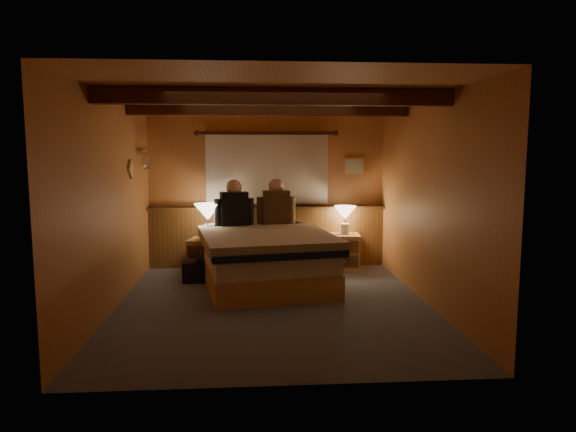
{
  "coord_description": "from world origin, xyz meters",
  "views": [
    {
      "loc": [
        -0.25,
        -5.8,
        1.77
      ],
      "look_at": [
        0.2,
        0.4,
        0.99
      ],
      "focal_mm": 32.0,
      "sensor_mm": 36.0,
      "label": 1
    }
  ],
  "objects": [
    {
      "name": "floor",
      "position": [
        0.0,
        0.0,
        0.0
      ],
      "size": [
        4.2,
        4.2,
        0.0
      ],
      "primitive_type": "plane",
      "color": "#4C525B",
      "rests_on": "ground"
    },
    {
      "name": "person_left",
      "position": [
        -0.49,
        1.56,
        0.99
      ],
      "size": [
        0.56,
        0.29,
        0.69
      ],
      "rotation": [
        0.0,
        0.0,
        0.19
      ],
      "color": "black",
      "rests_on": "bed"
    },
    {
      "name": "lamp_right",
      "position": [
        1.16,
        1.75,
        0.84
      ],
      "size": [
        0.33,
        0.33,
        0.43
      ],
      "color": "white",
      "rests_on": "nightstand_right"
    },
    {
      "name": "bed",
      "position": [
        -0.08,
        0.92,
        0.37
      ],
      "size": [
        1.93,
        2.34,
        0.72
      ],
      "rotation": [
        0.0,
        0.0,
        0.17
      ],
      "color": "tan",
      "rests_on": "floor"
    },
    {
      "name": "ceiling_beams",
      "position": [
        0.0,
        0.15,
        2.31
      ],
      "size": [
        3.6,
        1.65,
        0.16
      ],
      "color": "#4A2212",
      "rests_on": "ceiling"
    },
    {
      "name": "wainscot",
      "position": [
        0.0,
        2.04,
        0.49
      ],
      "size": [
        3.6,
        0.23,
        0.94
      ],
      "color": "brown",
      "rests_on": "wall_back"
    },
    {
      "name": "coat_rail",
      "position": [
        -1.72,
        1.58,
        1.67
      ],
      "size": [
        0.05,
        0.55,
        0.24
      ],
      "color": "silver",
      "rests_on": "wall_left"
    },
    {
      "name": "duffel_bag",
      "position": [
        -0.95,
        1.16,
        0.15
      ],
      "size": [
        0.48,
        0.29,
        0.34
      ],
      "rotation": [
        0.0,
        0.0,
        0.03
      ],
      "color": "black",
      "rests_on": "floor"
    },
    {
      "name": "nightstand_left",
      "position": [
        -0.9,
        1.54,
        0.26
      ],
      "size": [
        0.56,
        0.52,
        0.52
      ],
      "rotation": [
        0.0,
        0.0,
        -0.21
      ],
      "color": "tan",
      "rests_on": "floor"
    },
    {
      "name": "person_right",
      "position": [
        0.12,
        1.73,
        0.99
      ],
      "size": [
        0.57,
        0.24,
        0.7
      ],
      "rotation": [
        0.0,
        0.0,
        0.05
      ],
      "color": "#47301C",
      "rests_on": "bed"
    },
    {
      "name": "wall_right",
      "position": [
        1.8,
        0.0,
        1.2
      ],
      "size": [
        0.0,
        4.2,
        4.2
      ],
      "primitive_type": "plane",
      "rotation": [
        1.57,
        0.0,
        -1.57
      ],
      "color": "#C88148",
      "rests_on": "floor"
    },
    {
      "name": "curtain_window",
      "position": [
        0.0,
        2.03,
        1.52
      ],
      "size": [
        2.18,
        0.09,
        1.11
      ],
      "color": "#4A2212",
      "rests_on": "wall_back"
    },
    {
      "name": "lamp_left",
      "position": [
        -0.87,
        1.58,
        0.88
      ],
      "size": [
        0.39,
        0.39,
        0.51
      ],
      "color": "white",
      "rests_on": "nightstand_left"
    },
    {
      "name": "framed_print",
      "position": [
        1.35,
        2.08,
        1.55
      ],
      "size": [
        0.3,
        0.04,
        0.25
      ],
      "color": "tan",
      "rests_on": "wall_back"
    },
    {
      "name": "wall_left",
      "position": [
        -1.8,
        0.0,
        1.2
      ],
      "size": [
        0.0,
        4.2,
        4.2
      ],
      "primitive_type": "plane",
      "rotation": [
        1.57,
        0.0,
        1.57
      ],
      "color": "#C88148",
      "rests_on": "floor"
    },
    {
      "name": "wall_front",
      "position": [
        0.0,
        -2.1,
        1.2
      ],
      "size": [
        3.6,
        0.0,
        3.6
      ],
      "primitive_type": "plane",
      "rotation": [
        -1.57,
        0.0,
        0.0
      ],
      "color": "#C88148",
      "rests_on": "floor"
    },
    {
      "name": "nightstand_right",
      "position": [
        1.13,
        1.76,
        0.27
      ],
      "size": [
        0.53,
        0.48,
        0.53
      ],
      "rotation": [
        0.0,
        0.0,
        -0.1
      ],
      "color": "tan",
      "rests_on": "floor"
    },
    {
      "name": "ceiling",
      "position": [
        0.0,
        0.0,
        2.4
      ],
      "size": [
        4.2,
        4.2,
        0.0
      ],
      "primitive_type": "plane",
      "rotation": [
        3.14,
        0.0,
        0.0
      ],
      "color": "#D28A4F",
      "rests_on": "wall_back"
    },
    {
      "name": "wall_back",
      "position": [
        0.0,
        2.1,
        1.2
      ],
      "size": [
        3.6,
        0.0,
        3.6
      ],
      "primitive_type": "plane",
      "rotation": [
        1.57,
        0.0,
        0.0
      ],
      "color": "#C88148",
      "rests_on": "floor"
    }
  ]
}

